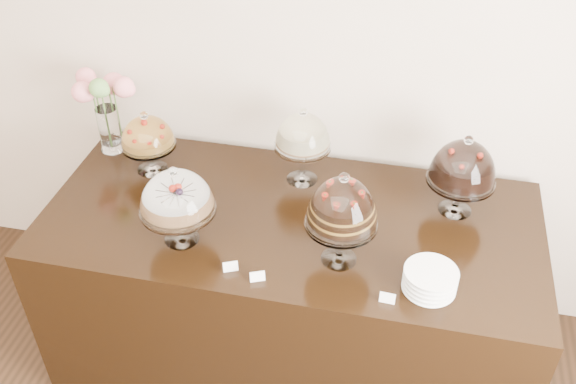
% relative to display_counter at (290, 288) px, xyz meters
% --- Properties ---
extents(wall_back, '(5.00, 0.04, 3.00)m').
position_rel_display_counter_xyz_m(wall_back, '(-0.25, 0.55, 1.05)').
color(wall_back, beige).
rests_on(wall_back, ground).
extents(display_counter, '(2.20, 1.00, 0.90)m').
position_rel_display_counter_xyz_m(display_counter, '(0.00, 0.00, 0.00)').
color(display_counter, black).
rests_on(display_counter, ground).
extents(cake_stand_sugar_sponge, '(0.32, 0.32, 0.37)m').
position_rel_display_counter_xyz_m(cake_stand_sugar_sponge, '(-0.42, -0.24, 0.68)').
color(cake_stand_sugar_sponge, white).
rests_on(cake_stand_sugar_sponge, display_counter).
extents(cake_stand_choco_layer, '(0.29, 0.29, 0.43)m').
position_rel_display_counter_xyz_m(cake_stand_choco_layer, '(0.25, -0.22, 0.73)').
color(cake_stand_choco_layer, white).
rests_on(cake_stand_choco_layer, display_counter).
extents(cake_stand_cheesecake, '(0.26, 0.26, 0.39)m').
position_rel_display_counter_xyz_m(cake_stand_cheesecake, '(-0.01, 0.29, 0.70)').
color(cake_stand_cheesecake, white).
rests_on(cake_stand_cheesecake, display_counter).
extents(cake_stand_dark_choco, '(0.30, 0.30, 0.39)m').
position_rel_display_counter_xyz_m(cake_stand_dark_choco, '(0.71, 0.21, 0.69)').
color(cake_stand_dark_choco, white).
rests_on(cake_stand_dark_choco, display_counter).
extents(cake_stand_fruit_tart, '(0.26, 0.26, 0.32)m').
position_rel_display_counter_xyz_m(cake_stand_fruit_tart, '(-0.74, 0.21, 0.65)').
color(cake_stand_fruit_tart, white).
rests_on(cake_stand_fruit_tart, display_counter).
extents(flower_vase, '(0.32, 0.23, 0.43)m').
position_rel_display_counter_xyz_m(flower_vase, '(-1.00, 0.35, 0.72)').
color(flower_vase, white).
rests_on(flower_vase, display_counter).
extents(plate_stack, '(0.20, 0.20, 0.09)m').
position_rel_display_counter_xyz_m(plate_stack, '(0.62, -0.31, 0.50)').
color(plate_stack, white).
rests_on(plate_stack, display_counter).
extents(price_card_left, '(0.06, 0.04, 0.04)m').
position_rel_display_counter_xyz_m(price_card_left, '(-0.16, -0.38, 0.47)').
color(price_card_left, white).
rests_on(price_card_left, display_counter).
extents(price_card_right, '(0.06, 0.02, 0.04)m').
position_rel_display_counter_xyz_m(price_card_right, '(0.47, -0.41, 0.47)').
color(price_card_right, white).
rests_on(price_card_right, display_counter).
extents(price_card_extra, '(0.06, 0.04, 0.04)m').
position_rel_display_counter_xyz_m(price_card_extra, '(-0.04, -0.41, 0.47)').
color(price_card_extra, white).
rests_on(price_card_extra, display_counter).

